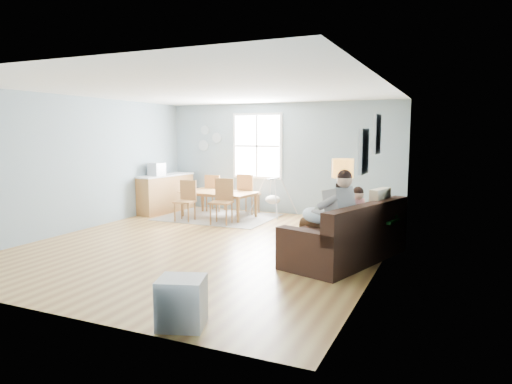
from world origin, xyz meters
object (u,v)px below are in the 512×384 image
at_px(storage_cube, 181,302).
at_px(monitor, 156,169).
at_px(father, 331,213).
at_px(toddler, 352,209).
at_px(chair_ne, 247,191).
at_px(sofa, 349,240).
at_px(counter, 166,193).
at_px(chair_nw, 214,191).
at_px(floor_lamp, 343,177).
at_px(dining_table, 218,205).
at_px(chair_se, 223,198).
at_px(baby_swing, 273,199).
at_px(chair_sw, 186,198).

xyz_separation_m(storage_cube, monitor, (-4.22, 5.38, 0.84)).
relative_size(father, toddler, 1.61).
bearing_deg(storage_cube, chair_ne, 109.18).
xyz_separation_m(toddler, chair_ne, (-3.15, 2.81, -0.20)).
xyz_separation_m(sofa, counter, (-5.21, 2.56, 0.15)).
xyz_separation_m(counter, monitor, (-0.03, -0.32, 0.62)).
distance_m(chair_nw, chair_ne, 0.92).
height_order(floor_lamp, monitor, floor_lamp).
xyz_separation_m(father, dining_table, (-3.39, 2.67, -0.47)).
xyz_separation_m(storage_cube, counter, (-4.19, 5.70, 0.22)).
bearing_deg(father, counter, 150.45).
xyz_separation_m(floor_lamp, chair_se, (-3.08, 1.93, -0.74)).
height_order(toddler, floor_lamp, floor_lamp).
xyz_separation_m(father, storage_cube, (-0.78, -2.88, -0.52)).
height_order(dining_table, monitor, monitor).
bearing_deg(chair_ne, monitor, -158.83).
xyz_separation_m(sofa, chair_nw, (-4.09, 3.04, 0.21)).
relative_size(toddler, counter, 0.52).
relative_size(toddler, chair_ne, 0.90).
distance_m(dining_table, counter, 1.60).
distance_m(father, monitor, 5.60).
distance_m(toddler, chair_nw, 4.95).
bearing_deg(baby_swing, monitor, -161.17).
xyz_separation_m(toddler, storage_cube, (-1.00, -3.37, -0.52)).
xyz_separation_m(floor_lamp, monitor, (-5.14, 2.39, -0.21)).
bearing_deg(sofa, monitor, 156.87).
relative_size(dining_table, chair_se, 1.74).
relative_size(chair_se, baby_swing, 0.93).
height_order(floor_lamp, chair_nw, floor_lamp).
height_order(sofa, storage_cube, sofa).
bearing_deg(counter, chair_se, -20.86).
height_order(storage_cube, monitor, monitor).
xyz_separation_m(chair_sw, chair_se, (0.92, 0.01, 0.05)).
height_order(toddler, chair_nw, toddler).
relative_size(sofa, floor_lamp, 1.56).
height_order(toddler, chair_se, toddler).
xyz_separation_m(dining_table, baby_swing, (1.08, 0.75, 0.10)).
xyz_separation_m(sofa, toddler, (-0.02, 0.23, 0.45)).
bearing_deg(baby_swing, chair_nw, -175.68).
distance_m(father, baby_swing, 4.15).
height_order(storage_cube, chair_nw, chair_nw).
relative_size(toddler, floor_lamp, 0.57).
relative_size(father, chair_ne, 1.45).
height_order(sofa, chair_se, chair_se).
bearing_deg(chair_sw, storage_cube, -57.97).
height_order(chair_se, monitor, monitor).
bearing_deg(father, chair_se, 145.15).
xyz_separation_m(father, chair_ne, (-2.94, 3.30, -0.21)).
bearing_deg(chair_se, chair_ne, 90.02).
relative_size(dining_table, baby_swing, 1.63).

